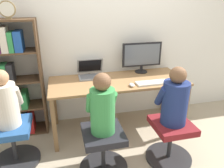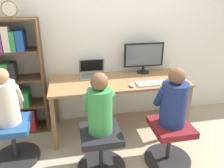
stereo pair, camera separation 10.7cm
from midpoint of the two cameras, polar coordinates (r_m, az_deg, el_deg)
The scene contains 15 objects.
ground_plane at distance 2.93m, azimuth 2.29°, elevation -14.97°, with size 14.00×14.00×0.00m, color tan.
wall_back at distance 3.14m, azimuth -1.38°, elevation 13.48°, with size 10.00×0.05×2.60m.
desk at distance 2.91m, azimuth 0.54°, elevation -0.29°, with size 1.79×0.72×0.73m.
desktop_monitor at distance 3.15m, azimuth 6.85°, elevation 7.15°, with size 0.58×0.18×0.43m.
laptop at distance 3.02m, azimuth -6.41°, elevation 2.86°, with size 0.36×0.34×0.23m.
keyboard at distance 2.80m, azimuth 9.39°, elevation 0.33°, with size 0.41×0.15×0.03m.
computer_mouse_by_keyboard at distance 2.68m, azimuth 4.07°, elevation -0.25°, with size 0.06×0.10×0.04m.
office_chair_left at distance 2.60m, azimuth 13.83°, elevation -13.98°, with size 0.52×0.52×0.49m.
office_chair_right at distance 2.41m, azimuth -3.62°, elevation -16.67°, with size 0.52×0.52×0.49m.
person_at_monitor at distance 2.35m, azimuth 14.87°, elevation -3.90°, with size 0.33×0.30×0.63m.
person_at_laptop at distance 2.13m, azimuth -3.96°, elevation -5.89°, with size 0.30×0.28×0.62m.
bookshelf at distance 3.09m, azimuth -26.65°, elevation -0.31°, with size 0.76×0.32×1.52m.
desk_clock at distance 2.81m, azimuth -26.74°, elevation 16.98°, with size 0.18×0.03×0.20m.
office_chair_side at distance 2.74m, azimuth -25.42°, elevation -13.66°, with size 0.52×0.52×0.49m.
person_near_shelf at distance 2.51m, azimuth -27.24°, elevation -4.15°, with size 0.30×0.29×0.62m.
Camera 1 is at (-0.72, -2.24, 1.76)m, focal length 35.00 mm.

